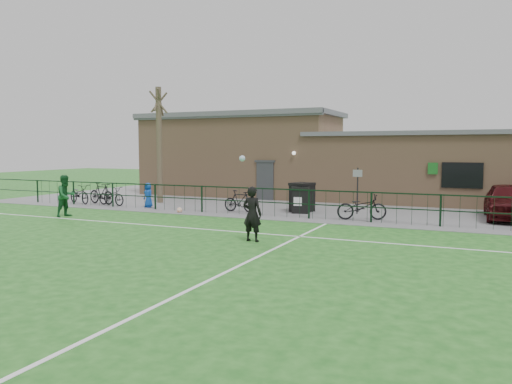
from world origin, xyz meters
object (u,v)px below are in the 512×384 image
at_px(wheelie_bin_left, 301,201).
at_px(bicycle_b, 101,193).
at_px(sign_post, 357,191).
at_px(ball_ground, 180,210).
at_px(wheelie_bin_right, 302,198).
at_px(bicycle_c, 111,196).
at_px(bicycle_a, 79,194).
at_px(bicycle_e, 362,207).
at_px(spectator_child, 148,195).
at_px(bare_tree, 159,146).
at_px(car_maroon, 508,201).
at_px(bicycle_d, 240,201).
at_px(outfield_player, 66,196).

height_order(wheelie_bin_left, bicycle_b, bicycle_b).
xyz_separation_m(sign_post, ball_ground, (-7.28, -2.78, -0.90)).
bearing_deg(bicycle_b, wheelie_bin_right, -71.16).
height_order(wheelie_bin_left, bicycle_c, wheelie_bin_left).
bearing_deg(bicycle_a, wheelie_bin_left, -64.55).
xyz_separation_m(wheelie_bin_right, ball_ground, (-4.85, -2.52, -0.50)).
height_order(bicycle_b, bicycle_e, bicycle_b).
height_order(bicycle_b, spectator_child, spectator_child).
xyz_separation_m(bare_tree, spectator_child, (0.74, -2.01, -2.39)).
distance_m(car_maroon, bicycle_c, 18.01).
distance_m(sign_post, bicycle_e, 1.88).
relative_size(wheelie_bin_left, spectator_child, 0.91).
height_order(wheelie_bin_right, car_maroon, car_maroon).
relative_size(bicycle_a, bicycle_d, 1.16).
bearing_deg(car_maroon, wheelie_bin_right, -174.40).
bearing_deg(bicycle_a, ball_ground, -78.32).
bearing_deg(car_maroon, bicycle_d, -169.43).
relative_size(bicycle_a, ball_ground, 7.68).
bearing_deg(bicycle_a, spectator_child, -69.27).
bearing_deg(bicycle_b, outfield_player, -145.45).
xyz_separation_m(wheelie_bin_left, bicycle_e, (2.92, -1.05, -0.03)).
distance_m(sign_post, ball_ground, 7.84).
relative_size(wheelie_bin_left, bicycle_d, 0.67).
distance_m(sign_post, car_maroon, 5.96).
bearing_deg(sign_post, bicycle_e, -71.62).
relative_size(bicycle_e, ball_ground, 7.98).
bearing_deg(bicycle_d, bare_tree, 77.16).
height_order(bicycle_a, bicycle_b, bicycle_b).
bearing_deg(bicycle_c, sign_post, -72.21).
bearing_deg(outfield_player, ball_ground, -43.38).
bearing_deg(outfield_player, wheelie_bin_left, -51.68).
height_order(bicycle_b, bicycle_d, bicycle_b).
distance_m(bicycle_d, outfield_player, 7.36).
bearing_deg(wheelie_bin_right, bare_tree, -165.73).
xyz_separation_m(sign_post, bicycle_b, (-12.72, -1.62, -0.45)).
height_order(car_maroon, bicycle_e, car_maroon).
height_order(car_maroon, outfield_player, outfield_player).
bearing_deg(bicycle_e, spectator_child, 68.78).
bearing_deg(bare_tree, bicycle_c, -125.78).
distance_m(bicycle_d, ball_ground, 2.70).
bearing_deg(ball_ground, bicycle_b, 167.93).
xyz_separation_m(bicycle_c, bicycle_d, (7.02, 0.24, 0.02)).
relative_size(bicycle_e, outfield_player, 1.12).
height_order(bare_tree, wheelie_bin_right, bare_tree).
bearing_deg(wheelie_bin_right, wheelie_bin_left, -60.62).
bearing_deg(spectator_child, bicycle_b, -161.71).
height_order(wheelie_bin_left, bicycle_d, wheelie_bin_left).
distance_m(wheelie_bin_left, ball_ground, 5.38).
xyz_separation_m(bicycle_a, bicycle_c, (2.04, 0.04, -0.03)).
xyz_separation_m(sign_post, bicycle_c, (-11.92, -1.80, -0.53)).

